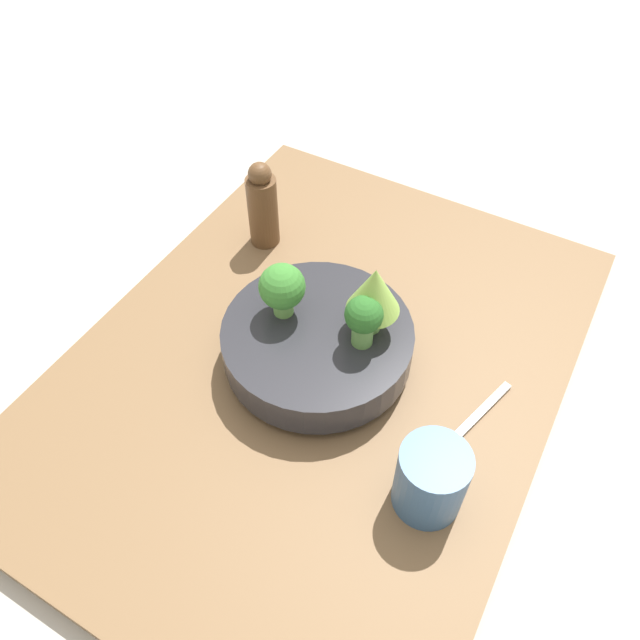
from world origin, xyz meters
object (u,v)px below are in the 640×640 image
(bowl, at_px, (320,343))
(pepper_mill, at_px, (263,206))
(cup, at_px, (431,479))
(fork, at_px, (468,423))

(bowl, height_order, pepper_mill, pepper_mill)
(bowl, relative_size, cup, 2.64)
(pepper_mill, height_order, fork, pepper_mill)
(cup, distance_m, fork, 0.12)
(cup, height_order, fork, cup)
(cup, xyz_separation_m, pepper_mill, (0.28, 0.39, 0.02))
(cup, distance_m, pepper_mill, 0.48)
(cup, height_order, pepper_mill, pepper_mill)
(cup, xyz_separation_m, fork, (0.12, -0.01, -0.04))
(pepper_mill, relative_size, fork, 0.85)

